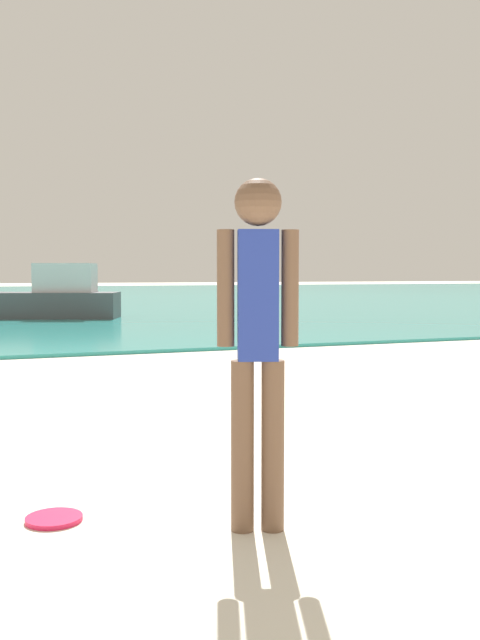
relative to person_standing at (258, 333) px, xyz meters
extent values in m
cube|color=teal|center=(1.58, 37.81, -0.95)|extent=(160.00, 60.00, 0.06)
cylinder|color=brown|center=(-0.07, 0.02, -0.56)|extent=(0.11, 0.11, 0.85)
cylinder|color=brown|center=(0.07, -0.02, -0.56)|extent=(0.11, 0.11, 0.85)
cube|color=#233899|center=(0.00, 0.00, 0.18)|extent=(0.22, 0.18, 0.63)
sphere|color=brown|center=(0.00, 0.00, 0.63)|extent=(0.23, 0.23, 0.23)
cylinder|color=brown|center=(-0.15, 0.05, 0.22)|extent=(0.08, 0.08, 0.56)
cylinder|color=brown|center=(0.15, -0.05, 0.22)|extent=(0.08, 0.08, 0.56)
cylinder|color=#E51E4C|center=(-0.92, 0.50, -0.97)|extent=(0.29, 0.29, 0.03)
cube|color=#4C4C51|center=(0.60, 16.88, -0.57)|extent=(4.59, 2.84, 0.70)
cube|color=silver|center=(1.34, 16.60, 0.17)|extent=(1.82, 1.47, 0.79)
camera|label=1|loc=(-1.35, -3.18, 0.29)|focal=40.00mm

